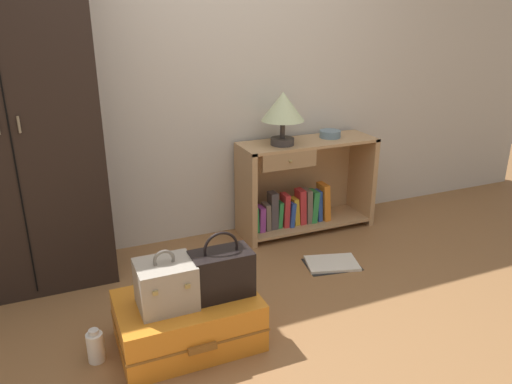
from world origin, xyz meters
name	(u,v)px	position (x,y,z in m)	size (l,w,h in m)	color
ground_plane	(284,345)	(0.00, 0.00, 0.00)	(9.00, 9.00, 0.00)	olive
back_wall	(190,60)	(0.00, 1.50, 1.30)	(6.40, 0.10, 2.60)	beige
wardrobe	(10,117)	(-1.15, 1.20, 1.05)	(0.95, 0.47, 2.11)	black
bookshelf	(302,188)	(0.77, 1.26, 0.33)	(1.05, 0.37, 0.71)	tan
table_lamp	(283,109)	(0.57, 1.21, 0.97)	(0.31, 0.31, 0.38)	#3D3838
bowl	(330,134)	(1.00, 1.27, 0.74)	(0.16, 0.16, 0.05)	slate
suitcase_large	(188,320)	(-0.44, 0.22, 0.13)	(0.71, 0.50, 0.26)	orange
train_case	(166,284)	(-0.54, 0.20, 0.38)	(0.27, 0.25, 0.30)	#A89E8E
handbag	(222,273)	(-0.26, 0.19, 0.39)	(0.31, 0.17, 0.35)	black
bottle	(95,347)	(-0.90, 0.26, 0.08)	(0.08, 0.08, 0.18)	white
open_book_on_floor	(332,264)	(0.68, 0.64, 0.01)	(0.39, 0.32, 0.02)	white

